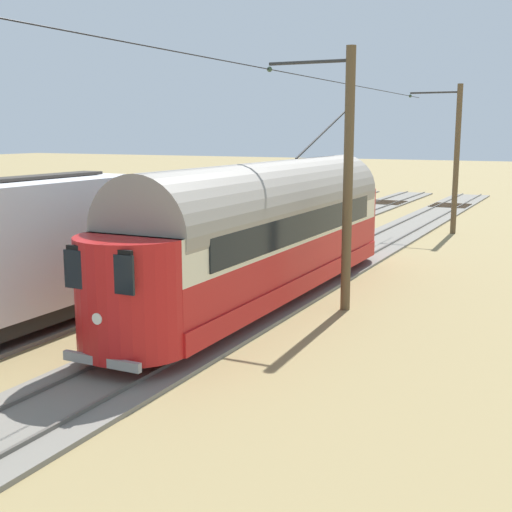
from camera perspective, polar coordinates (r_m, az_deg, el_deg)
name	(u,v)px	position (r m, az deg, el deg)	size (l,w,h in m)	color
ground_plane	(131,291)	(22.80, -10.43, -2.93)	(220.00, 220.00, 0.00)	#937F51
track_streetcar_siding	(260,303)	(20.72, 0.35, -3.95)	(2.80, 80.00, 0.18)	slate
track_adjacent_siding	(137,288)	(23.03, -9.97, -2.64)	(2.80, 80.00, 0.18)	slate
track_third_siding	(33,275)	(25.96, -18.17, -1.54)	(2.80, 80.00, 0.18)	slate
vintage_streetcar	(269,229)	(20.81, 1.06, 2.29)	(2.65, 16.31, 5.80)	red
catenary_pole_foreground	(455,157)	(36.30, 16.36, 7.98)	(2.72, 0.28, 7.53)	brown
catenary_pole_mid_near	(346,176)	(19.76, 7.54, 6.64)	(2.72, 0.28, 7.53)	brown
overhead_wire_run	(281,71)	(21.31, 2.08, 15.24)	(2.51, 38.11, 0.18)	black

